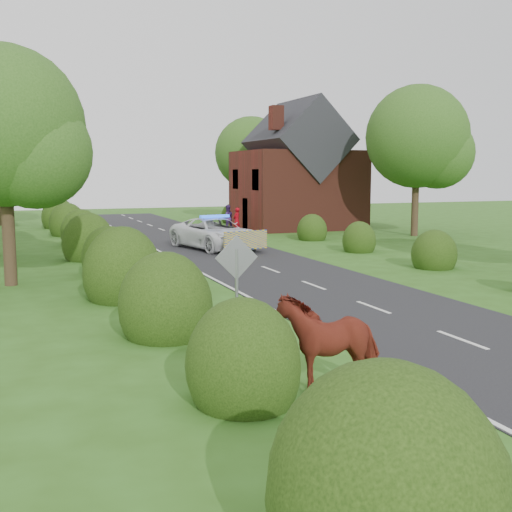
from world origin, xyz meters
name	(u,v)px	position (x,y,z in m)	size (l,w,h in m)	color
ground	(462,341)	(0.00, 0.00, 0.00)	(120.00, 120.00, 0.00)	#2E5717
road	(245,260)	(0.00, 15.00, 0.01)	(6.00, 70.00, 0.02)	black
road_markings	(226,268)	(-1.60, 12.93, 0.03)	(4.96, 70.00, 0.01)	white
hedgerow_left	(111,261)	(-6.51, 11.69, 0.75)	(2.75, 50.41, 3.00)	black
hedgerow_right	(417,252)	(6.60, 11.21, 0.55)	(2.10, 45.78, 2.10)	black
tree_left_a	(11,133)	(-9.75, 11.86, 5.34)	(5.74, 5.60, 8.38)	#332316
tree_left_d	(1,150)	(-10.23, 39.85, 5.64)	(6.15, 6.00, 8.89)	#332316
tree_right_b	(422,141)	(14.29, 21.84, 5.94)	(6.56, 6.40, 9.40)	#332316
tree_right_c	(255,156)	(9.27, 37.85, 5.34)	(6.15, 6.00, 8.58)	#332316
road_sign	(237,272)	(-5.00, 2.00, 1.65)	(1.06, 0.08, 2.53)	gray
house	(297,175)	(9.49, 30.00, 3.79)	(8.00, 7.40, 9.17)	#5F281E
cow	(328,349)	(-4.58, -1.89, 0.76)	(1.13, 2.14, 1.52)	maroon
police_van	(215,234)	(0.05, 19.70, 0.82)	(3.93, 6.38, 1.79)	silver
pedestrian_red	(237,220)	(4.19, 28.03, 0.83)	(0.61, 0.40, 1.67)	maroon
pedestrian_purple	(227,218)	(3.99, 29.37, 0.89)	(0.87, 0.67, 1.78)	#422467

